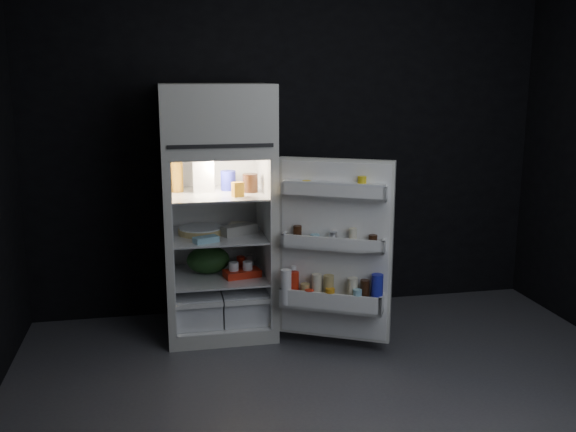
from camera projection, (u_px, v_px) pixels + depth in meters
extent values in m
cube|color=#4C4C51|center=(351.00, 407.00, 3.62)|extent=(4.00, 3.40, 0.00)
cube|color=black|center=(290.00, 139.00, 4.96)|extent=(4.00, 0.00, 2.70)
cube|color=black|center=(548.00, 261.00, 1.70)|extent=(4.00, 0.00, 2.70)
cube|color=silver|center=(220.00, 322.00, 4.73)|extent=(0.76, 0.70, 0.10)
cube|color=silver|center=(168.00, 240.00, 4.53)|extent=(0.05, 0.70, 1.20)
cube|color=silver|center=(267.00, 235.00, 4.66)|extent=(0.05, 0.70, 1.20)
cube|color=white|center=(214.00, 227.00, 4.91)|extent=(0.66, 0.05, 1.20)
cube|color=silver|center=(216.00, 149.00, 4.46)|extent=(0.76, 0.70, 0.06)
cube|color=silver|center=(215.00, 115.00, 4.41)|extent=(0.76, 0.70, 0.42)
cube|color=black|center=(221.00, 146.00, 4.11)|extent=(0.68, 0.01, 0.02)
cube|color=white|center=(172.00, 240.00, 4.51)|extent=(0.01, 0.65, 1.20)
cube|color=white|center=(264.00, 236.00, 4.63)|extent=(0.01, 0.65, 1.20)
cube|color=white|center=(217.00, 155.00, 4.44)|extent=(0.66, 0.65, 0.01)
cube|color=white|center=(221.00, 317.00, 4.70)|extent=(0.66, 0.65, 0.01)
cube|color=white|center=(218.00, 194.00, 4.50)|extent=(0.65, 0.63, 0.01)
cube|color=white|center=(219.00, 235.00, 4.57)|extent=(0.65, 0.63, 0.01)
cube|color=white|center=(220.00, 275.00, 4.63)|extent=(0.65, 0.63, 0.01)
cube|color=white|center=(197.00, 302.00, 4.66)|extent=(0.32, 0.59, 0.22)
cube|color=white|center=(242.00, 299.00, 4.72)|extent=(0.32, 0.59, 0.22)
cube|color=white|center=(200.00, 306.00, 4.33)|extent=(0.32, 0.02, 0.03)
cube|color=white|center=(248.00, 303.00, 4.39)|extent=(0.32, 0.02, 0.03)
cube|color=#FFE5B2|center=(217.00, 159.00, 4.40)|extent=(0.14, 0.14, 0.02)
cube|color=silver|center=(335.00, 250.00, 4.25)|extent=(0.70, 0.40, 1.22)
cube|color=white|center=(334.00, 251.00, 4.23)|extent=(0.64, 0.34, 1.18)
cube|color=white|center=(334.00, 197.00, 4.11)|extent=(0.64, 0.40, 0.02)
cube|color=white|center=(333.00, 192.00, 4.07)|extent=(0.61, 0.33, 0.10)
cube|color=white|center=(385.00, 194.00, 4.01)|extent=(0.06, 0.09, 0.10)
cube|color=white|center=(284.00, 189.00, 4.19)|extent=(0.06, 0.09, 0.10)
cube|color=white|center=(333.00, 248.00, 4.17)|extent=(0.65, 0.40, 0.02)
cube|color=white|center=(332.00, 244.00, 4.13)|extent=(0.61, 0.33, 0.09)
cube|color=white|center=(384.00, 246.00, 4.08)|extent=(0.06, 0.10, 0.09)
cube|color=white|center=(284.00, 239.00, 4.26)|extent=(0.06, 0.10, 0.09)
cube|color=white|center=(331.00, 308.00, 4.24)|extent=(0.67, 0.44, 0.02)
cube|color=white|center=(329.00, 303.00, 4.17)|extent=(0.61, 0.33, 0.13)
cube|color=white|center=(381.00, 305.00, 4.14)|extent=(0.08, 0.13, 0.13)
cube|color=white|center=(284.00, 295.00, 4.32)|extent=(0.08, 0.13, 0.13)
cube|color=white|center=(334.00, 183.00, 4.09)|extent=(0.63, 0.39, 0.02)
cylinder|color=yellow|center=(362.00, 187.00, 4.04)|extent=(0.08, 0.08, 0.13)
cylinder|color=silver|center=(340.00, 189.00, 4.09)|extent=(0.08, 0.08, 0.09)
cylinder|color=yellow|center=(307.00, 187.00, 4.15)|extent=(0.08, 0.08, 0.09)
cylinder|color=black|center=(373.00, 242.00, 4.09)|extent=(0.08, 0.08, 0.09)
cylinder|color=beige|center=(353.00, 238.00, 4.12)|extent=(0.07, 0.07, 0.13)
cylinder|color=silver|center=(333.00, 239.00, 4.16)|extent=(0.08, 0.08, 0.10)
cylinder|color=#85BBCE|center=(315.00, 240.00, 4.20)|extent=(0.08, 0.08, 0.07)
cylinder|color=black|center=(297.00, 235.00, 4.23)|extent=(0.08, 0.08, 0.12)
cylinder|color=#1D23A2|center=(377.00, 293.00, 4.13)|extent=(0.10, 0.10, 0.25)
cylinder|color=black|center=(365.00, 295.00, 4.16)|extent=(0.08, 0.08, 0.20)
cylinder|color=beige|center=(352.00, 293.00, 4.18)|extent=(0.09, 0.09, 0.21)
cylinder|color=tan|center=(329.00, 291.00, 4.22)|extent=(0.09, 0.09, 0.21)
cylinder|color=beige|center=(317.00, 290.00, 4.25)|extent=(0.09, 0.09, 0.21)
cylinder|color=tan|center=(305.00, 294.00, 4.27)|extent=(0.09, 0.09, 0.14)
cylinder|color=red|center=(294.00, 287.00, 4.29)|extent=(0.10, 0.10, 0.21)
cylinder|color=#85BBCE|center=(357.00, 300.00, 4.14)|extent=(0.08, 0.08, 0.15)
cylinder|color=orange|center=(330.00, 298.00, 4.19)|extent=(0.08, 0.08, 0.14)
cylinder|color=red|center=(309.00, 298.00, 4.23)|extent=(0.08, 0.08, 0.11)
cylinder|color=white|center=(286.00, 287.00, 4.26)|extent=(0.10, 0.10, 0.24)
cylinder|color=white|center=(294.00, 268.00, 4.26)|extent=(0.05, 0.05, 0.02)
cube|color=white|center=(204.00, 175.00, 4.54)|extent=(0.16, 0.16, 0.24)
cylinder|color=#1D23A2|center=(228.00, 180.00, 4.60)|extent=(0.13, 0.13, 0.14)
cylinder|color=black|center=(250.00, 183.00, 4.53)|extent=(0.11, 0.11, 0.13)
cylinder|color=#C2811F|center=(177.00, 176.00, 4.53)|extent=(0.10, 0.10, 0.22)
cube|color=orange|center=(238.00, 189.00, 4.36)|extent=(0.09, 0.08, 0.10)
cube|color=gray|center=(239.00, 230.00, 4.55)|extent=(0.28, 0.20, 0.07)
cylinder|color=tan|center=(201.00, 231.00, 4.58)|extent=(0.38, 0.38, 0.04)
cube|color=#85BBCE|center=(206.00, 239.00, 4.34)|extent=(0.18, 0.14, 0.04)
cube|color=beige|center=(238.00, 226.00, 4.71)|extent=(0.15, 0.14, 0.05)
ellipsoid|color=#193815|center=(208.00, 260.00, 4.65)|extent=(0.39, 0.37, 0.20)
cube|color=red|center=(242.00, 273.00, 4.58)|extent=(0.28, 0.18, 0.05)
cylinder|color=red|center=(241.00, 262.00, 4.78)|extent=(0.07, 0.07, 0.09)
cylinder|color=silver|center=(250.00, 262.00, 4.80)|extent=(0.08, 0.08, 0.09)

